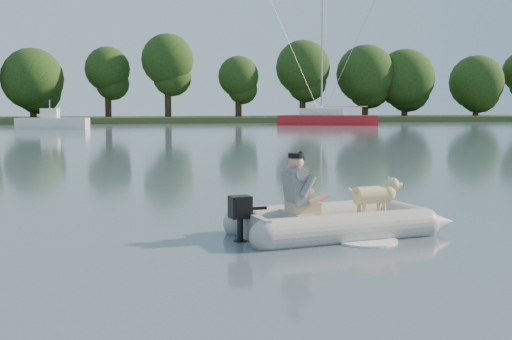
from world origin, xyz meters
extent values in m
plane|color=slate|center=(0.00, 0.00, 0.00)|extent=(160.00, 160.00, 0.00)
cube|color=#47512D|center=(0.00, 62.00, 0.25)|extent=(160.00, 12.00, 0.70)
cylinder|color=#332316|center=(-9.90, 61.33, 1.47)|extent=(0.70, 0.70, 2.94)
sphere|color=#2F521B|center=(-9.90, 61.33, 4.49)|extent=(6.27, 6.27, 6.27)
cylinder|color=#332316|center=(-2.42, 61.95, 1.84)|extent=(0.70, 0.70, 3.67)
sphere|color=#2F521B|center=(-2.42, 61.95, 5.61)|extent=(4.69, 4.69, 4.69)
cylinder|color=#332316|center=(3.70, 60.15, 2.15)|extent=(0.70, 0.70, 4.29)
sphere|color=#2F521B|center=(3.70, 60.15, 6.56)|extent=(5.43, 5.43, 5.43)
cylinder|color=#332316|center=(11.30, 60.43, 1.61)|extent=(0.70, 0.70, 3.21)
sphere|color=#2F521B|center=(11.30, 60.43, 4.91)|extent=(4.41, 4.41, 4.41)
cylinder|color=#332316|center=(18.70, 61.04, 1.97)|extent=(0.70, 0.70, 3.94)
sphere|color=#2F521B|center=(18.70, 61.04, 6.02)|extent=(6.03, 6.03, 6.03)
cylinder|color=#332316|center=(26.27, 61.31, 1.76)|extent=(0.70, 0.70, 3.52)
sphere|color=#2F521B|center=(26.27, 61.31, 5.37)|extent=(6.68, 6.68, 6.68)
cylinder|color=#332316|center=(31.05, 61.08, 1.61)|extent=(0.70, 0.70, 3.21)
sphere|color=#2F521B|center=(31.05, 61.08, 4.91)|extent=(6.79, 6.79, 6.79)
cylinder|color=#332316|center=(40.05, 60.78, 1.48)|extent=(0.70, 0.70, 2.96)
sphere|color=#2F521B|center=(40.05, 60.78, 4.53)|extent=(6.40, 6.40, 6.40)
cube|color=red|center=(17.24, 48.36, 0.34)|extent=(9.42, 5.73, 1.13)
cube|color=white|center=(16.71, 48.56, 1.19)|extent=(4.42, 3.30, 0.68)
cylinder|color=#A5A5AA|center=(16.71, 48.56, 6.56)|extent=(0.18, 0.18, 11.31)
camera|label=1|loc=(-2.37, -7.76, 1.76)|focal=45.00mm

